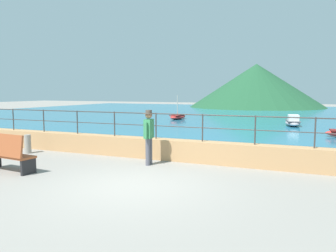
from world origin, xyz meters
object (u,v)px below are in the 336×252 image
object	(u,v)px
person_walking	(149,134)
bollard	(28,144)
bench_main	(7,153)
boat_2	(293,122)
boat_1	(178,117)

from	to	relation	value
person_walking	bollard	distance (m)	5.12
bench_main	person_walking	size ratio (longest dim) A/B	1.00
bench_main	bollard	world-z (taller)	bench_main
boat_2	person_walking	bearing A→B (deg)	-106.05
person_walking	bollard	size ratio (longest dim) A/B	2.48
bollard	boat_1	bearing A→B (deg)	89.85
person_walking	boat_1	distance (m)	16.68
person_walking	boat_2	xyz separation A→B (m)	(3.95, 13.75, -0.65)
person_walking	boat_2	bearing A→B (deg)	73.95
boat_1	bench_main	bearing A→B (deg)	-84.92
boat_1	boat_2	world-z (taller)	boat_1
bench_main	bollard	bearing A→B (deg)	125.07
bollard	boat_1	distance (m)	15.90
person_walking	bench_main	bearing A→B (deg)	-144.97
bollard	person_walking	bearing A→B (deg)	0.23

